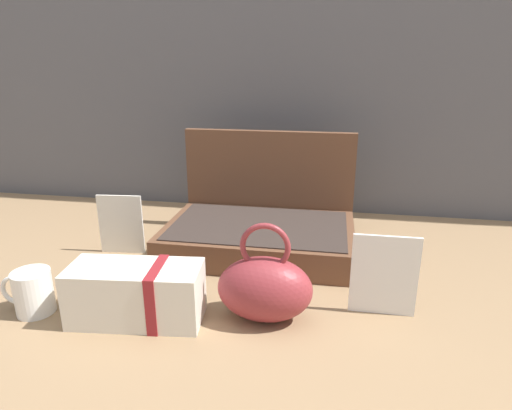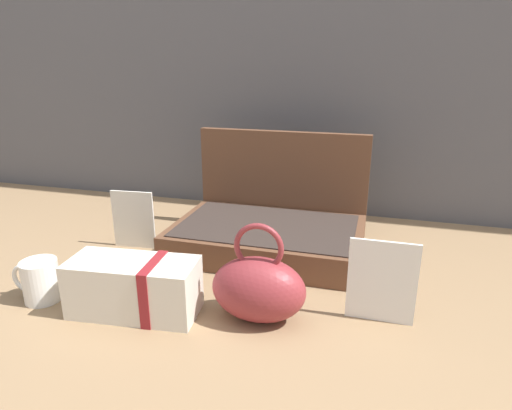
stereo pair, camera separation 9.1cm
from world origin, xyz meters
The scene contains 7 objects.
ground_plane centered at (0.00, 0.00, 0.00)m, with size 6.00×6.00×0.00m, color #8C6D4C.
open_suitcase centered at (-0.05, 0.22, 0.06)m, with size 0.49×0.34×0.30m.
teal_pouch_handbag centered at (0.01, -0.13, 0.07)m, with size 0.19×0.12×0.20m.
cream_toiletry_bag centered at (-0.23, -0.18, 0.06)m, with size 0.26×0.13×0.12m.
coffee_mug centered at (-0.45, -0.19, 0.05)m, with size 0.11×0.07×0.09m.
info_card_left centered at (0.24, -0.07, 0.08)m, with size 0.13×0.01×0.17m, color white.
poster_card_right centered at (-0.41, 0.11, 0.08)m, with size 0.12×0.01×0.16m, color silver.
Camera 1 is at (0.12, -0.87, 0.49)m, focal length 30.61 mm.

